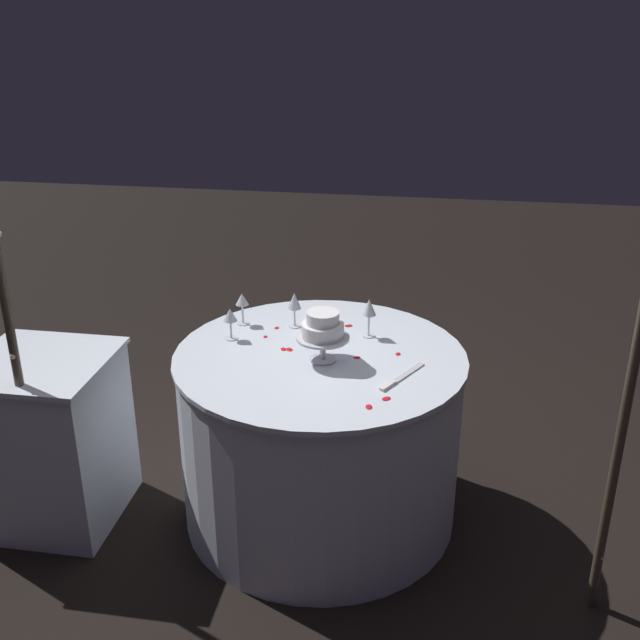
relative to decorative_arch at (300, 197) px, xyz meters
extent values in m
plane|color=black|center=(0.00, -0.41, -1.57)|extent=(12.00, 12.00, 0.00)
cylinder|color=#473D2D|center=(1.13, 0.00, -0.38)|extent=(0.04, 0.04, 2.37)
sphere|color=#F9EAB2|center=(-1.14, 0.01, -1.33)|extent=(0.02, 0.02, 0.02)
sphere|color=#F9EAB2|center=(1.13, 0.00, -1.23)|extent=(0.02, 0.02, 0.02)
sphere|color=#F9EAB2|center=(-1.14, 0.00, -0.73)|extent=(0.02, 0.02, 0.02)
sphere|color=#F9EAB2|center=(1.14, 0.01, -1.28)|extent=(0.02, 0.02, 0.02)
sphere|color=#F9EAB2|center=(-1.15, -0.02, -0.84)|extent=(0.02, 0.02, 0.02)
sphere|color=#F9EAB2|center=(1.13, 0.01, -0.67)|extent=(0.02, 0.02, 0.02)
cylinder|color=silver|center=(0.00, -0.41, -1.18)|extent=(1.21, 1.21, 0.78)
cylinder|color=silver|center=(0.00, -0.41, -0.78)|extent=(1.23, 1.23, 0.02)
cube|color=silver|center=(1.17, -0.21, -1.19)|extent=(0.55, 0.55, 0.75)
cube|color=silver|center=(1.17, -0.21, -0.81)|extent=(0.58, 0.58, 0.02)
cylinder|color=silver|center=(-0.02, -0.35, -0.77)|extent=(0.11, 0.11, 0.01)
cylinder|color=silver|center=(-0.02, -0.35, -0.72)|extent=(0.02, 0.02, 0.09)
cylinder|color=silver|center=(-0.02, -0.35, -0.67)|extent=(0.22, 0.22, 0.01)
cylinder|color=white|center=(-0.02, -0.35, -0.63)|extent=(0.17, 0.17, 0.06)
cylinder|color=white|center=(-0.02, -0.35, -0.58)|extent=(0.13, 0.13, 0.05)
cylinder|color=silver|center=(-0.18, -0.63, -0.77)|extent=(0.06, 0.06, 0.00)
cylinder|color=silver|center=(-0.18, -0.63, -0.72)|extent=(0.01, 0.01, 0.10)
cone|color=silver|center=(-0.18, -0.63, -0.63)|extent=(0.06, 0.06, 0.07)
cylinder|color=silver|center=(0.16, -0.68, -0.77)|extent=(0.06, 0.06, 0.00)
cylinder|color=silver|center=(0.16, -0.68, -0.72)|extent=(0.01, 0.01, 0.08)
cone|color=silver|center=(0.16, -0.68, -0.64)|extent=(0.06, 0.06, 0.07)
cylinder|color=silver|center=(0.40, -0.67, -0.77)|extent=(0.06, 0.06, 0.00)
cylinder|color=silver|center=(0.40, -0.67, -0.72)|extent=(0.01, 0.01, 0.09)
cone|color=silver|center=(0.40, -0.67, -0.65)|extent=(0.06, 0.06, 0.05)
cylinder|color=silver|center=(0.41, -0.50, -0.77)|extent=(0.06, 0.06, 0.00)
cylinder|color=silver|center=(0.41, -0.50, -0.73)|extent=(0.01, 0.01, 0.08)
cone|color=silver|center=(0.41, -0.50, -0.66)|extent=(0.06, 0.06, 0.06)
cube|color=silver|center=(-0.37, -0.29, -0.77)|extent=(0.13, 0.20, 0.01)
cube|color=white|center=(-0.31, -0.16, -0.76)|extent=(0.06, 0.09, 0.01)
ellipsoid|color=red|center=(-0.25, 0.00, -0.77)|extent=(0.03, 0.04, 0.00)
ellipsoid|color=red|center=(-0.31, -0.07, -0.77)|extent=(0.04, 0.04, 0.00)
ellipsoid|color=red|center=(0.24, -0.64, -0.77)|extent=(0.02, 0.03, 0.00)
ellipsoid|color=red|center=(-0.08, -0.72, -0.77)|extent=(0.04, 0.04, 0.00)
ellipsoid|color=red|center=(0.26, -0.54, -0.77)|extent=(0.02, 0.02, 0.00)
ellipsoid|color=red|center=(-0.32, -0.46, -0.77)|extent=(0.03, 0.03, 0.00)
ellipsoid|color=red|center=(0.13, -0.43, -0.77)|extent=(0.04, 0.04, 0.00)
ellipsoid|color=red|center=(0.01, -0.55, -0.77)|extent=(0.04, 0.05, 0.00)
ellipsoid|color=red|center=(0.16, -0.43, -0.77)|extent=(0.03, 0.04, 0.00)
ellipsoid|color=red|center=(0.02, -0.56, -0.77)|extent=(0.03, 0.04, 0.00)
ellipsoid|color=red|center=(-0.16, -0.40, -0.77)|extent=(0.04, 0.03, 0.00)
camera|label=1|loc=(-0.46, 2.41, 0.61)|focal=42.44mm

